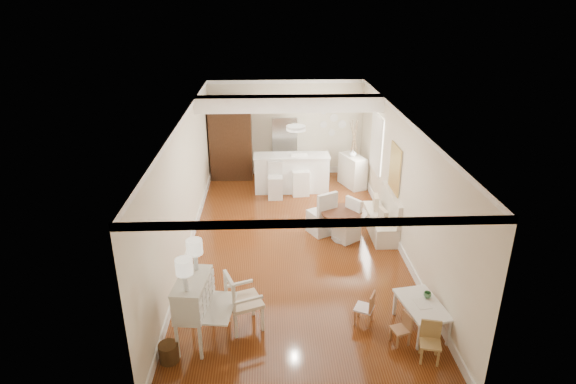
{
  "coord_description": "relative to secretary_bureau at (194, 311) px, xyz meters",
  "views": [
    {
      "loc": [
        -0.52,
        -9.21,
        5.11
      ],
      "look_at": [
        -0.12,
        0.3,
        1.12
      ],
      "focal_mm": 30.0,
      "sensor_mm": 36.0,
      "label": 1
    }
  ],
  "objects": [
    {
      "name": "bar_stool_right",
      "position": [
        2.02,
        5.86,
        -0.01
      ],
      "size": [
        0.49,
        0.49,
        1.11
      ],
      "primitive_type": "cube",
      "rotation": [
        0.0,
        0.0,
        0.1
      ],
      "color": "white",
      "rests_on": "ground"
    },
    {
      "name": "kids_table",
      "position": [
        3.6,
        0.13,
        -0.32
      ],
      "size": [
        0.75,
        1.08,
        0.5
      ],
      "primitive_type": "cube",
      "rotation": [
        0.0,
        0.0,
        0.17
      ],
      "color": "white",
      "rests_on": "ground"
    },
    {
      "name": "slip_chair_far",
      "position": [
        2.35,
        3.59,
        -0.04
      ],
      "size": [
        0.68,
        0.69,
        1.05
      ],
      "primitive_type": "cube",
      "rotation": [
        0.0,
        0.0,
        -2.65
      ],
      "color": "silver",
      "rests_on": "ground"
    },
    {
      "name": "gustavian_armchair",
      "position": [
        0.75,
        0.33,
        -0.07
      ],
      "size": [
        0.74,
        0.74,
        1.0
      ],
      "primitive_type": "cube",
      "rotation": [
        0.0,
        0.0,
        1.93
      ],
      "color": "white",
      "rests_on": "ground"
    },
    {
      "name": "fridge",
      "position": [
        2.0,
        7.19,
        0.33
      ],
      "size": [
        0.75,
        0.65,
        1.8
      ],
      "primitive_type": "imported",
      "color": "silver",
      "rests_on": "ground"
    },
    {
      "name": "pencil_cup",
      "position": [
        3.73,
        0.29,
        -0.02
      ],
      "size": [
        0.13,
        0.13,
        0.1
      ],
      "primitive_type": "imported",
      "rotation": [
        0.0,
        0.0,
        -0.06
      ],
      "color": "#508958",
      "rests_on": "kids_table"
    },
    {
      "name": "wicker_basket",
      "position": [
        -0.35,
        -0.44,
        -0.42
      ],
      "size": [
        0.3,
        0.3,
        0.3
      ],
      "primitive_type": "cylinder",
      "rotation": [
        0.0,
        0.0,
        0.02
      ],
      "color": "#492F16",
      "rests_on": "ground"
    },
    {
      "name": "dining_table",
      "position": [
        2.8,
        3.23,
        -0.23
      ],
      "size": [
        1.29,
        1.29,
        0.68
      ],
      "primitive_type": "cylinder",
      "rotation": [
        0.0,
        0.0,
        -0.39
      ],
      "color": "#4F2919",
      "rests_on": "ground"
    },
    {
      "name": "bar_stool_left",
      "position": [
        1.34,
        5.62,
        -0.08
      ],
      "size": [
        0.39,
        0.39,
        0.97
      ],
      "primitive_type": "cube",
      "rotation": [
        0.0,
        0.0,
        -0.01
      ],
      "color": "silver",
      "rests_on": "ground"
    },
    {
      "name": "kids_chair_a",
      "position": [
        3.18,
        -0.19,
        -0.3
      ],
      "size": [
        0.32,
        0.32,
        0.53
      ],
      "primitive_type": "cube",
      "rotation": [
        0.0,
        0.0,
        -1.28
      ],
      "color": "#A5724B",
      "rests_on": "ground"
    },
    {
      "name": "room",
      "position": [
        1.74,
        3.36,
        1.42
      ],
      "size": [
        9.0,
        9.04,
        2.82
      ],
      "color": "brown",
      "rests_on": "ground"
    },
    {
      "name": "sideboard",
      "position": [
        3.52,
        6.42,
        -0.12
      ],
      "size": [
        0.72,
        1.01,
        0.89
      ],
      "primitive_type": "cube",
      "rotation": [
        0.0,
        0.0,
        0.37
      ],
      "color": "white",
      "rests_on": "ground"
    },
    {
      "name": "branch_vase",
      "position": [
        3.51,
        6.38,
        0.42
      ],
      "size": [
        0.22,
        0.22,
        0.2
      ],
      "primitive_type": "imported",
      "rotation": [
        0.0,
        0.0,
        -0.16
      ],
      "color": "white",
      "rests_on": "sideboard"
    },
    {
      "name": "kids_chair_c",
      "position": [
        3.53,
        -0.58,
        -0.25
      ],
      "size": [
        0.36,
        0.36,
        0.63
      ],
      "primitive_type": "cube",
      "rotation": [
        0.0,
        0.0,
        -0.23
      ],
      "color": "#A7834C",
      "rests_on": "ground"
    },
    {
      "name": "slip_chair_near",
      "position": [
        2.87,
        3.23,
        -0.09
      ],
      "size": [
        0.64,
        0.63,
        0.94
      ],
      "primitive_type": "cube",
      "rotation": [
        0.0,
        0.0,
        -0.94
      ],
      "color": "white",
      "rests_on": "ground"
    },
    {
      "name": "banquette",
      "position": [
        3.69,
        3.54,
        -0.08
      ],
      "size": [
        0.52,
        1.6,
        0.98
      ],
      "primitive_type": "cube",
      "color": "silver",
      "rests_on": "ground"
    },
    {
      "name": "breakfast_counter",
      "position": [
        1.8,
        6.14,
        -0.05
      ],
      "size": [
        2.05,
        0.65,
        1.03
      ],
      "primitive_type": "cube",
      "color": "white",
      "rests_on": "ground"
    },
    {
      "name": "secretary_bureau",
      "position": [
        0.0,
        0.0,
        0.0
      ],
      "size": [
        0.99,
        1.0,
        1.13
      ],
      "primitive_type": "cube",
      "rotation": [
        0.0,
        0.0,
        -0.12
      ],
      "color": "silver",
      "rests_on": "ground"
    },
    {
      "name": "pantry_cabinet",
      "position": [
        0.1,
        7.22,
        0.58
      ],
      "size": [
        1.2,
        0.6,
        2.3
      ],
      "primitive_type": "cube",
      "color": "#381E11",
      "rests_on": "ground"
    },
    {
      "name": "kids_chair_b",
      "position": [
        2.71,
        0.33,
        -0.26
      ],
      "size": [
        0.39,
        0.39,
        0.6
      ],
      "primitive_type": "cube",
      "rotation": [
        0.0,
        0.0,
        -2.03
      ],
      "color": "#B77B53",
      "rests_on": "ground"
    }
  ]
}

